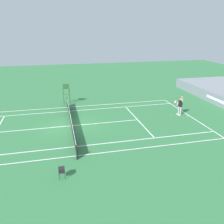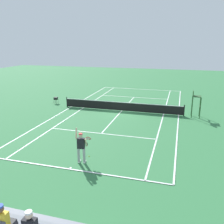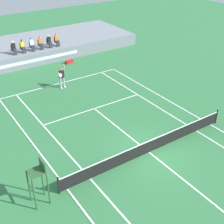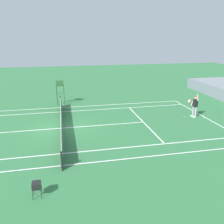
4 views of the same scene
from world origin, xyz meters
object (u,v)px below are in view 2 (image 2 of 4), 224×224
(tennis_player, at_px, (81,147))
(ball_hopper, at_px, (56,98))
(umpire_chair, at_px, (196,100))
(tennis_ball, at_px, (89,156))
(spectator_seated_1, at_px, (5,224))

(tennis_player, distance_m, ball_hopper, 14.60)
(umpire_chair, relative_size, ball_hopper, 3.49)
(umpire_chair, bearing_deg, tennis_ball, 57.90)
(umpire_chair, height_order, ball_hopper, umpire_chair)
(spectator_seated_1, distance_m, tennis_ball, 8.02)
(tennis_ball, bearing_deg, ball_hopper, -53.60)
(tennis_player, distance_m, tennis_ball, 1.27)
(ball_hopper, bearing_deg, spectator_seated_1, 115.00)
(umpire_chair, xyz_separation_m, ball_hopper, (14.70, -1.06, -0.98))
(tennis_player, xyz_separation_m, tennis_ball, (-0.12, -0.82, -0.96))
(spectator_seated_1, distance_m, tennis_player, 7.06)
(tennis_player, bearing_deg, ball_hopper, -55.89)
(tennis_player, relative_size, umpire_chair, 0.85)
(tennis_ball, bearing_deg, tennis_player, 81.76)
(spectator_seated_1, height_order, umpire_chair, spectator_seated_1)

